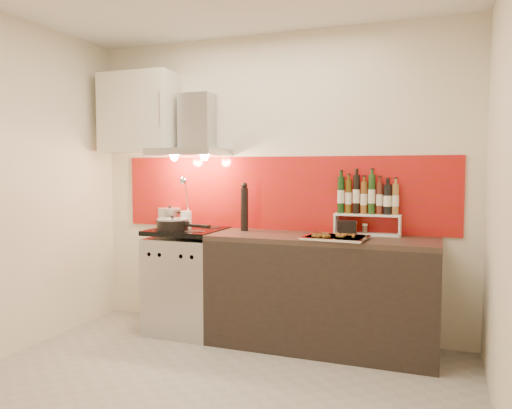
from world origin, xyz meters
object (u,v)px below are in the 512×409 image
at_px(counter, 321,292).
at_px(stock_pot, 170,217).
at_px(pepper_mill, 244,207).
at_px(saute_pan, 173,224).
at_px(baking_tray, 335,237).
at_px(range_stove, 187,282).

xyz_separation_m(counter, stock_pot, (-1.48, 0.19, 0.54)).
bearing_deg(pepper_mill, counter, -9.22).
relative_size(saute_pan, pepper_mill, 1.26).
distance_m(counter, baking_tray, 0.50).
height_order(stock_pot, baking_tray, stock_pot).
bearing_deg(saute_pan, baking_tray, -0.93).
xyz_separation_m(stock_pot, pepper_mill, (0.78, -0.07, 0.11)).
bearing_deg(stock_pot, saute_pan, -55.32).
distance_m(saute_pan, baking_tray, 1.41).
distance_m(pepper_mill, baking_tray, 0.90).
relative_size(range_stove, counter, 0.51).
relative_size(pepper_mill, baking_tray, 0.84).
bearing_deg(range_stove, stock_pot, 145.70).
bearing_deg(pepper_mill, saute_pan, -158.07).
xyz_separation_m(saute_pan, pepper_mill, (0.57, 0.23, 0.14)).
relative_size(range_stove, pepper_mill, 2.18).
xyz_separation_m(range_stove, baking_tray, (1.34, -0.13, 0.47)).
xyz_separation_m(stock_pot, baking_tray, (1.62, -0.32, -0.08)).
xyz_separation_m(saute_pan, baking_tray, (1.41, -0.02, -0.04)).
xyz_separation_m(range_stove, stock_pot, (-0.28, 0.19, 0.55)).
bearing_deg(stock_pot, counter, -7.17).
height_order(counter, pepper_mill, pepper_mill).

